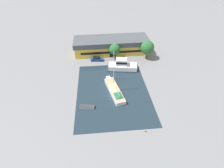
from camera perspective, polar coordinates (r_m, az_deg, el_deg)
ground_plane at (r=53.78m, az=0.23°, el=-2.32°), size 440.00×440.00×0.00m
water_canal at (r=53.77m, az=0.23°, el=-2.32°), size 21.71×30.14×0.01m
warehouse_building at (r=74.18m, az=-0.26°, el=12.61°), size 30.62×10.74×5.80m
quay_tree_near_building at (r=67.87m, az=0.90°, el=11.25°), size 4.24×4.24×6.34m
quay_tree_by_water at (r=69.53m, az=11.45°, el=11.64°), size 5.17×5.17×7.32m
parked_car at (r=68.67m, az=-4.99°, el=8.21°), size 4.96×2.30×1.61m
sailboat_moored at (r=52.93m, az=0.79°, el=-2.03°), size 5.41×13.31×13.42m
motor_cruiser at (r=62.88m, az=3.39°, el=6.01°), size 10.62×5.45×4.20m
small_dinghy at (r=48.96m, az=-8.12°, el=-7.38°), size 4.39×2.11×0.50m
mooring_bollard at (r=43.88m, az=10.80°, el=-14.79°), size 0.32×0.32×0.64m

